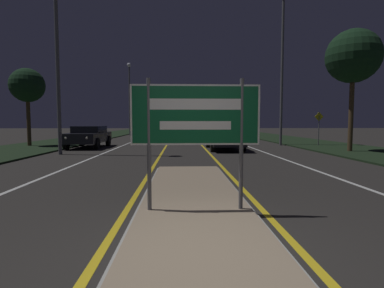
% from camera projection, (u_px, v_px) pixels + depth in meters
% --- Properties ---
extents(ground_plane, '(160.00, 160.00, 0.00)m').
position_uv_depth(ground_plane, '(203.00, 261.00, 3.40)').
color(ground_plane, '#282623').
extents(median_island, '(2.07, 10.09, 0.10)m').
position_uv_depth(median_island, '(195.00, 212.00, 5.12)').
color(median_island, '#999993').
rests_on(median_island, ground_plane).
extents(verge_left, '(5.00, 100.00, 0.08)m').
position_uv_depth(verge_left, '(60.00, 143.00, 22.97)').
color(verge_left, black).
rests_on(verge_left, ground_plane).
extents(verge_right, '(5.00, 100.00, 0.08)m').
position_uv_depth(verge_right, '(304.00, 142.00, 23.70)').
color(verge_right, black).
rests_on(verge_right, ground_plane).
extents(centre_line_yellow_left, '(0.12, 70.00, 0.01)m').
position_uv_depth(centre_line_yellow_left, '(170.00, 139.00, 28.27)').
color(centre_line_yellow_left, gold).
rests_on(centre_line_yellow_left, ground_plane).
extents(centre_line_yellow_right, '(0.12, 70.00, 0.01)m').
position_uv_depth(centre_line_yellow_right, '(196.00, 139.00, 28.37)').
color(centre_line_yellow_right, gold).
rests_on(centre_line_yellow_right, ground_plane).
extents(lane_line_white_left, '(0.12, 70.00, 0.01)m').
position_uv_depth(lane_line_white_left, '(139.00, 139.00, 28.16)').
color(lane_line_white_left, silver).
rests_on(lane_line_white_left, ground_plane).
extents(lane_line_white_right, '(0.12, 70.00, 0.01)m').
position_uv_depth(lane_line_white_right, '(227.00, 139.00, 28.48)').
color(lane_line_white_right, silver).
rests_on(lane_line_white_right, ground_plane).
extents(edge_line_white_left, '(0.10, 70.00, 0.01)m').
position_uv_depth(edge_line_white_left, '(106.00, 139.00, 28.04)').
color(edge_line_white_left, silver).
rests_on(edge_line_white_left, ground_plane).
extents(edge_line_white_right, '(0.10, 70.00, 0.01)m').
position_uv_depth(edge_line_white_right, '(258.00, 139.00, 28.59)').
color(edge_line_white_right, silver).
rests_on(edge_line_white_right, ground_plane).
extents(highway_sign, '(2.16, 0.07, 2.21)m').
position_uv_depth(highway_sign, '(195.00, 120.00, 5.00)').
color(highway_sign, '#56565B').
rests_on(highway_sign, median_island).
extents(streetlight_left_far, '(0.49, 0.49, 8.80)m').
position_uv_depth(streetlight_left_far, '(129.00, 90.00, 36.52)').
color(streetlight_left_far, '#56565B').
rests_on(streetlight_left_far, ground_plane).
extents(streetlight_right_near, '(0.52, 0.52, 10.37)m').
position_uv_depth(streetlight_right_near, '(283.00, 49.00, 20.19)').
color(streetlight_right_near, '#56565B').
rests_on(streetlight_right_near, ground_plane).
extents(car_receding_0, '(1.87, 4.70, 1.41)m').
position_uv_depth(car_receding_0, '(224.00, 137.00, 17.44)').
color(car_receding_0, black).
rests_on(car_receding_0, ground_plane).
extents(car_receding_1, '(1.96, 4.63, 1.43)m').
position_uv_depth(car_receding_1, '(213.00, 131.00, 29.30)').
color(car_receding_1, silver).
rests_on(car_receding_1, ground_plane).
extents(car_receding_2, '(1.91, 4.33, 1.42)m').
position_uv_depth(car_receding_2, '(204.00, 129.00, 37.81)').
color(car_receding_2, '#4C514C').
rests_on(car_receding_2, ground_plane).
extents(car_receding_3, '(1.96, 4.70, 1.57)m').
position_uv_depth(car_receding_3, '(199.00, 127.00, 47.09)').
color(car_receding_3, navy).
rests_on(car_receding_3, ground_plane).
extents(car_approaching_0, '(2.00, 4.49, 1.35)m').
position_uv_depth(car_approaching_0, '(89.00, 136.00, 18.90)').
color(car_approaching_0, black).
rests_on(car_approaching_0, ground_plane).
extents(warning_sign, '(0.60, 0.06, 2.18)m').
position_uv_depth(warning_sign, '(319.00, 125.00, 19.62)').
color(warning_sign, '#56565B').
rests_on(warning_sign, verge_right).
extents(roadside_palm_left, '(2.15, 2.15, 4.96)m').
position_uv_depth(roadside_palm_left, '(27.00, 86.00, 19.15)').
color(roadside_palm_left, '#4C3823').
rests_on(roadside_palm_left, verge_left).
extents(roadside_palm_right, '(2.74, 2.74, 6.28)m').
position_uv_depth(roadside_palm_right, '(353.00, 57.00, 15.42)').
color(roadside_palm_right, '#4C3823').
rests_on(roadside_palm_right, verge_right).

